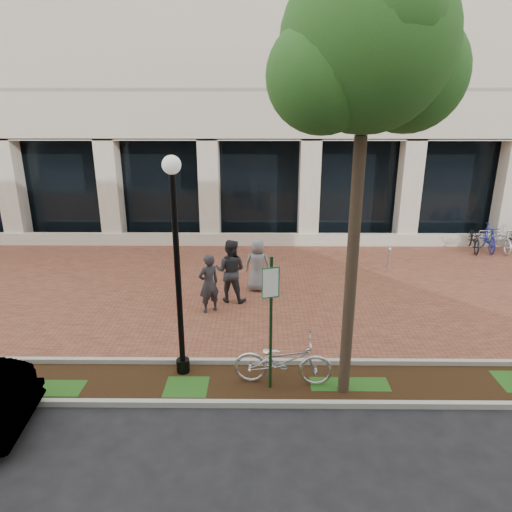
{
  "coord_description": "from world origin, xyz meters",
  "views": [
    {
      "loc": [
        0.04,
        -13.32,
        5.45
      ],
      "look_at": [
        -0.08,
        -0.8,
        1.3
      ],
      "focal_mm": 32.0,
      "sensor_mm": 36.0,
      "label": 1
    }
  ],
  "objects_px": {
    "parking_sign": "(271,309)",
    "pedestrian_right": "(258,265)",
    "bike_rack_cluster": "(502,238)",
    "locked_bicycle": "(283,360)",
    "pedestrian_mid": "(231,271)",
    "pedestrian_left": "(209,284)",
    "street_tree": "(369,57)",
    "bollard": "(389,260)",
    "lamppost": "(177,258)"
  },
  "relations": [
    {
      "from": "street_tree",
      "to": "pedestrian_mid",
      "type": "bearing_deg",
      "value": 120.37
    },
    {
      "from": "pedestrian_mid",
      "to": "locked_bicycle",
      "type": "bearing_deg",
      "value": 119.49
    },
    {
      "from": "locked_bicycle",
      "to": "pedestrian_left",
      "type": "bearing_deg",
      "value": 32.92
    },
    {
      "from": "street_tree",
      "to": "pedestrian_left",
      "type": "xyz_separation_m",
      "value": [
        -3.12,
        3.65,
        -5.34
      ]
    },
    {
      "from": "pedestrian_left",
      "to": "locked_bicycle",
      "type": "bearing_deg",
      "value": 84.66
    },
    {
      "from": "pedestrian_mid",
      "to": "pedestrian_right",
      "type": "xyz_separation_m",
      "value": [
        0.78,
        0.83,
        -0.11
      ]
    },
    {
      "from": "pedestrian_mid",
      "to": "parking_sign",
      "type": "bearing_deg",
      "value": 115.61
    },
    {
      "from": "street_tree",
      "to": "lamppost",
      "type": "bearing_deg",
      "value": 169.6
    },
    {
      "from": "street_tree",
      "to": "pedestrian_right",
      "type": "distance_m",
      "value": 7.68
    },
    {
      "from": "parking_sign",
      "to": "pedestrian_mid",
      "type": "height_order",
      "value": "parking_sign"
    },
    {
      "from": "parking_sign",
      "to": "locked_bicycle",
      "type": "relative_size",
      "value": 1.39
    },
    {
      "from": "parking_sign",
      "to": "pedestrian_right",
      "type": "xyz_separation_m",
      "value": [
        -0.28,
        5.16,
        -0.93
      ]
    },
    {
      "from": "parking_sign",
      "to": "bike_rack_cluster",
      "type": "relative_size",
      "value": 0.93
    },
    {
      "from": "street_tree",
      "to": "parking_sign",
      "type": "bearing_deg",
      "value": 177.94
    },
    {
      "from": "bollard",
      "to": "pedestrian_mid",
      "type": "bearing_deg",
      "value": -154.76
    },
    {
      "from": "pedestrian_left",
      "to": "parking_sign",
      "type": "bearing_deg",
      "value": 80.09
    },
    {
      "from": "parking_sign",
      "to": "bollard",
      "type": "relative_size",
      "value": 3.18
    },
    {
      "from": "street_tree",
      "to": "locked_bicycle",
      "type": "distance_m",
      "value": 5.78
    },
    {
      "from": "parking_sign",
      "to": "pedestrian_mid",
      "type": "relative_size",
      "value": 1.5
    },
    {
      "from": "parking_sign",
      "to": "lamppost",
      "type": "bearing_deg",
      "value": 147.32
    },
    {
      "from": "lamppost",
      "to": "locked_bicycle",
      "type": "xyz_separation_m",
      "value": [
        2.11,
        -0.39,
        -2.05
      ]
    },
    {
      "from": "parking_sign",
      "to": "pedestrian_right",
      "type": "relative_size",
      "value": 1.71
    },
    {
      "from": "pedestrian_mid",
      "to": "pedestrian_left",
      "type": "bearing_deg",
      "value": 65.33
    },
    {
      "from": "street_tree",
      "to": "pedestrian_left",
      "type": "relative_size",
      "value": 4.68
    },
    {
      "from": "lamppost",
      "to": "locked_bicycle",
      "type": "distance_m",
      "value": 2.97
    },
    {
      "from": "street_tree",
      "to": "locked_bicycle",
      "type": "height_order",
      "value": "street_tree"
    },
    {
      "from": "lamppost",
      "to": "pedestrian_mid",
      "type": "xyz_separation_m",
      "value": [
        0.79,
        3.77,
        -1.65
      ]
    },
    {
      "from": "parking_sign",
      "to": "lamppost",
      "type": "height_order",
      "value": "lamppost"
    },
    {
      "from": "pedestrian_right",
      "to": "bike_rack_cluster",
      "type": "relative_size",
      "value": 0.54
    },
    {
      "from": "bike_rack_cluster",
      "to": "locked_bicycle",
      "type": "bearing_deg",
      "value": -129.42
    },
    {
      "from": "lamppost",
      "to": "street_tree",
      "type": "distance_m",
      "value": 4.96
    },
    {
      "from": "bollard",
      "to": "bike_rack_cluster",
      "type": "distance_m",
      "value": 5.66
    },
    {
      "from": "pedestrian_right",
      "to": "bollard",
      "type": "xyz_separation_m",
      "value": [
        4.46,
        1.64,
        -0.37
      ]
    },
    {
      "from": "locked_bicycle",
      "to": "pedestrian_mid",
      "type": "height_order",
      "value": "pedestrian_mid"
    },
    {
      "from": "lamppost",
      "to": "bollard",
      "type": "height_order",
      "value": "lamppost"
    },
    {
      "from": "bollard",
      "to": "bike_rack_cluster",
      "type": "bearing_deg",
      "value": 25.97
    },
    {
      "from": "lamppost",
      "to": "pedestrian_right",
      "type": "distance_m",
      "value": 5.17
    },
    {
      "from": "lamppost",
      "to": "pedestrian_mid",
      "type": "relative_size",
      "value": 2.46
    },
    {
      "from": "street_tree",
      "to": "bollard",
      "type": "bearing_deg",
      "value": 68.75
    },
    {
      "from": "locked_bicycle",
      "to": "pedestrian_mid",
      "type": "xyz_separation_m",
      "value": [
        -1.32,
        4.16,
        0.4
      ]
    },
    {
      "from": "parking_sign",
      "to": "bollard",
      "type": "height_order",
      "value": "parking_sign"
    },
    {
      "from": "locked_bicycle",
      "to": "pedestrian_right",
      "type": "relative_size",
      "value": 1.23
    },
    {
      "from": "pedestrian_left",
      "to": "bike_rack_cluster",
      "type": "bearing_deg",
      "value": 173.6
    },
    {
      "from": "parking_sign",
      "to": "bike_rack_cluster",
      "type": "xyz_separation_m",
      "value": [
        9.27,
        9.28,
        -1.25
      ]
    },
    {
      "from": "locked_bicycle",
      "to": "bike_rack_cluster",
      "type": "distance_m",
      "value": 12.81
    },
    {
      "from": "bollard",
      "to": "pedestrian_left",
      "type": "bearing_deg",
      "value": -150.98
    },
    {
      "from": "bike_rack_cluster",
      "to": "pedestrian_right",
      "type": "bearing_deg",
      "value": -151.4
    },
    {
      "from": "lamppost",
      "to": "bollard",
      "type": "xyz_separation_m",
      "value": [
        6.03,
        6.24,
        -2.13
      ]
    },
    {
      "from": "parking_sign",
      "to": "bike_rack_cluster",
      "type": "height_order",
      "value": "parking_sign"
    },
    {
      "from": "pedestrian_mid",
      "to": "pedestrian_right",
      "type": "bearing_deg",
      "value": -121.26
    }
  ]
}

